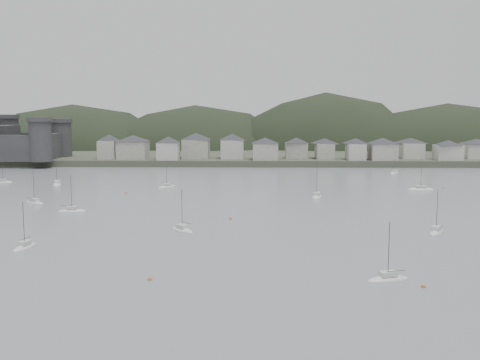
{
  "coord_description": "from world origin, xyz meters",
  "views": [
    {
      "loc": [
        3.0,
        -82.95,
        25.59
      ],
      "look_at": [
        0.0,
        75.0,
        6.0
      ],
      "focal_mm": 41.53,
      "sensor_mm": 36.0,
      "label": 1
    }
  ],
  "objects": [
    {
      "name": "ground",
      "position": [
        0.0,
        0.0,
        0.0
      ],
      "size": [
        900.0,
        900.0,
        0.0
      ],
      "primitive_type": "plane",
      "color": "slate",
      "rests_on": "ground"
    },
    {
      "name": "far_shore_land",
      "position": [
        0.0,
        295.0,
        1.5
      ],
      "size": [
        900.0,
        250.0,
        3.0
      ],
      "primitive_type": "cube",
      "color": "#383D2D",
      "rests_on": "ground"
    },
    {
      "name": "forested_ridge",
      "position": [
        4.83,
        269.4,
        -11.28
      ],
      "size": [
        851.55,
        103.94,
        102.57
      ],
      "color": "black",
      "rests_on": "ground"
    },
    {
      "name": "waterfront_town",
      "position": [
        50.59,
        183.34,
        8.66
      ],
      "size": [
        451.48,
        28.46,
        12.92
      ],
      "color": "gray",
      "rests_on": "far_shore_land"
    },
    {
      "name": "sailboat_lead",
      "position": [
        22.84,
        81.32,
        0.17
      ],
      "size": [
        4.63,
        9.05,
        11.83
      ],
      "rotation": [
        0.0,
        0.0,
        2.92
      ],
      "color": "silver",
      "rests_on": "ground"
    },
    {
      "name": "moored_fleet",
      "position": [
        -20.33,
        58.73,
        0.18
      ],
      "size": [
        266.14,
        170.12,
        13.32
      ],
      "color": "silver",
      "rests_on": "ground"
    },
    {
      "name": "mooring_buoys",
      "position": [
        -2.4,
        52.92,
        0.15
      ],
      "size": [
        167.6,
        118.49,
        0.7
      ],
      "color": "#C86D42",
      "rests_on": "ground"
    }
  ]
}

